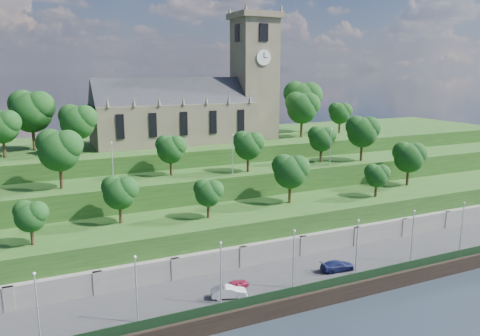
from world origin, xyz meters
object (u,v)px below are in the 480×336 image
car_middle (229,292)px  car_left (237,284)px  car_right (337,266)px  church (197,105)px

car_middle → car_left: bearing=-29.7°
car_right → car_middle: bearing=98.3°
church → car_middle: (-11.29, -42.43, -19.79)m
car_middle → car_right: car_middle is taller
church → car_left: 46.29m
church → car_right: bearing=-82.3°
church → car_right: 46.33m
car_right → car_left: bearing=92.1°
car_right → church: bearing=12.8°
car_middle → car_right: size_ratio=0.90×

